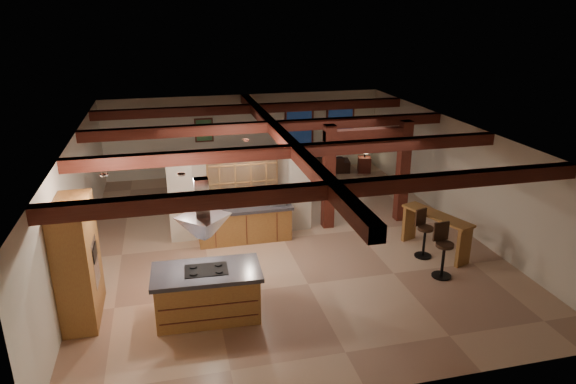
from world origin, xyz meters
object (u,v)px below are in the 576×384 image
Objects in this scene: dining_table at (255,192)px; sofa at (322,163)px; kitchen_island at (208,293)px; bar_counter at (436,227)px.

sofa is at bearing 65.06° from dining_table.
kitchen_island is 1.04× the size of sofa.
dining_table is (2.03, 6.11, -0.20)m from kitchen_island.
bar_counter reaches higher than dining_table.
sofa is (3.01, 2.61, -0.02)m from dining_table.
kitchen_island is 1.09× the size of bar_counter.
bar_counter is (3.76, -4.56, 0.36)m from dining_table.
dining_table is 0.89× the size of sofa.
bar_counter is (5.79, 1.56, 0.16)m from kitchen_island.
bar_counter is at bearing -26.38° from dining_table.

